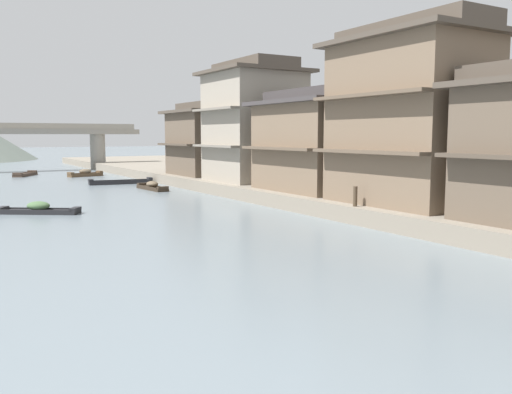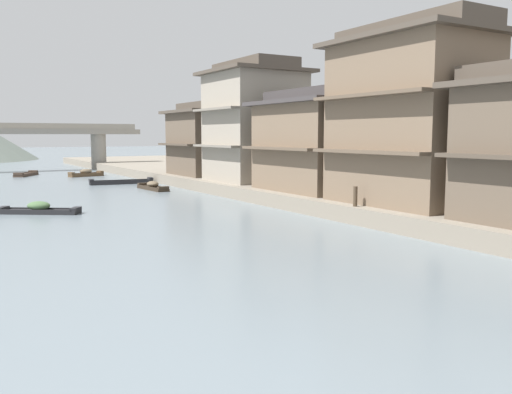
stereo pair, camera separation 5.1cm
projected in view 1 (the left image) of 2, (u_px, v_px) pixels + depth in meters
riverbank_right at (344, 187)px, 39.74m from camera, size 18.00×110.00×0.83m
boat_moored_nearest at (85, 174)px, 55.42m from camera, size 3.63×1.80×0.76m
boat_moored_second at (152, 187)px, 41.86m from camera, size 1.22×4.13×0.67m
boat_moored_third at (121, 182)px, 46.83m from camera, size 5.45×1.55×0.49m
boat_moored_far at (39, 209)px, 29.11m from camera, size 4.13×3.26×0.67m
boat_midriver_drifting at (25, 174)px, 56.02m from camera, size 2.87×3.93×0.46m
house_waterfront_tall at (409, 116)px, 26.35m from camera, size 5.97×8.10×8.74m
house_waterfront_narrow at (320, 141)px, 33.23m from camera, size 6.84×7.92×6.14m
house_waterfront_far at (254, 122)px, 39.99m from camera, size 6.92×7.02×8.74m
house_waterfront_end at (211, 139)px, 46.48m from camera, size 7.14×7.24×6.14m
mooring_post_dock_mid at (355, 196)px, 25.70m from camera, size 0.20×0.20×0.95m
stone_bridge at (33, 140)px, 63.11m from camera, size 24.86×2.40×5.62m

